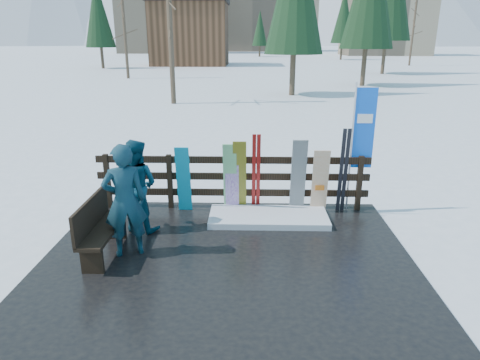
{
  "coord_description": "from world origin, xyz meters",
  "views": [
    {
      "loc": [
        0.37,
        -6.15,
        3.46
      ],
      "look_at": [
        0.18,
        1.0,
        1.1
      ],
      "focal_mm": 32.0,
      "sensor_mm": 36.0,
      "label": 1
    }
  ],
  "objects_px": {
    "snowboard_0": "(184,180)",
    "rental_flag": "(361,133)",
    "snowboard_1": "(230,178)",
    "snowboard_3": "(232,179)",
    "bench": "(99,226)",
    "snowboard_2": "(240,177)",
    "snowboard_5": "(320,182)",
    "person_back": "(136,186)",
    "person_front": "(125,201)",
    "snowboard_4": "(298,177)"
  },
  "relations": [
    {
      "from": "snowboard_0",
      "to": "rental_flag",
      "type": "xyz_separation_m",
      "value": [
        3.53,
        0.27,
        0.91
      ]
    },
    {
      "from": "snowboard_1",
      "to": "snowboard_3",
      "type": "height_order",
      "value": "snowboard_1"
    },
    {
      "from": "snowboard_1",
      "to": "snowboard_0",
      "type": "bearing_deg",
      "value": 180.0
    },
    {
      "from": "bench",
      "to": "rental_flag",
      "type": "bearing_deg",
      "value": 24.67
    },
    {
      "from": "snowboard_1",
      "to": "snowboard_2",
      "type": "height_order",
      "value": "snowboard_2"
    },
    {
      "from": "snowboard_1",
      "to": "bench",
      "type": "bearing_deg",
      "value": -137.64
    },
    {
      "from": "snowboard_0",
      "to": "snowboard_1",
      "type": "bearing_deg",
      "value": -0.0
    },
    {
      "from": "snowboard_5",
      "to": "snowboard_3",
      "type": "bearing_deg",
      "value": -180.0
    },
    {
      "from": "person_back",
      "to": "snowboard_3",
      "type": "bearing_deg",
      "value": -137.72
    },
    {
      "from": "person_back",
      "to": "snowboard_0",
      "type": "bearing_deg",
      "value": -114.81
    },
    {
      "from": "snowboard_3",
      "to": "snowboard_5",
      "type": "xyz_separation_m",
      "value": [
        1.76,
        0.0,
        -0.06
      ]
    },
    {
      "from": "snowboard_1",
      "to": "person_front",
      "type": "distance_m",
      "value": 2.43
    },
    {
      "from": "person_back",
      "to": "snowboard_2",
      "type": "bearing_deg",
      "value": -139.65
    },
    {
      "from": "snowboard_0",
      "to": "rental_flag",
      "type": "height_order",
      "value": "rental_flag"
    },
    {
      "from": "snowboard_4",
      "to": "snowboard_5",
      "type": "xyz_separation_m",
      "value": [
        0.44,
        0.0,
        -0.11
      ]
    },
    {
      "from": "snowboard_2",
      "to": "bench",
      "type": "bearing_deg",
      "value": -140.23
    },
    {
      "from": "bench",
      "to": "snowboard_0",
      "type": "xyz_separation_m",
      "value": [
        1.1,
        1.86,
        0.18
      ]
    },
    {
      "from": "snowboard_4",
      "to": "person_front",
      "type": "relative_size",
      "value": 0.84
    },
    {
      "from": "snowboard_1",
      "to": "rental_flag",
      "type": "relative_size",
      "value": 0.58
    },
    {
      "from": "snowboard_0",
      "to": "snowboard_5",
      "type": "relative_size",
      "value": 1.05
    },
    {
      "from": "rental_flag",
      "to": "bench",
      "type": "bearing_deg",
      "value": -155.33
    },
    {
      "from": "bench",
      "to": "person_back",
      "type": "height_order",
      "value": "person_back"
    },
    {
      "from": "bench",
      "to": "person_back",
      "type": "xyz_separation_m",
      "value": [
        0.37,
        1.01,
        0.34
      ]
    },
    {
      "from": "bench",
      "to": "snowboard_0",
      "type": "bearing_deg",
      "value": 59.33
    },
    {
      "from": "snowboard_5",
      "to": "person_back",
      "type": "relative_size",
      "value": 0.79
    },
    {
      "from": "snowboard_1",
      "to": "snowboard_3",
      "type": "relative_size",
      "value": 1.02
    },
    {
      "from": "snowboard_0",
      "to": "bench",
      "type": "bearing_deg",
      "value": -120.67
    },
    {
      "from": "snowboard_2",
      "to": "rental_flag",
      "type": "xyz_separation_m",
      "value": [
        2.4,
        0.27,
        0.84
      ]
    },
    {
      "from": "bench",
      "to": "snowboard_3",
      "type": "bearing_deg",
      "value": 41.8
    },
    {
      "from": "snowboard_2",
      "to": "person_back",
      "type": "xyz_separation_m",
      "value": [
        -1.86,
        -0.85,
        0.09
      ]
    },
    {
      "from": "snowboard_2",
      "to": "person_front",
      "type": "relative_size",
      "value": 0.84
    },
    {
      "from": "snowboard_4",
      "to": "snowboard_1",
      "type": "bearing_deg",
      "value": 180.0
    },
    {
      "from": "person_front",
      "to": "bench",
      "type": "bearing_deg",
      "value": -17.26
    },
    {
      "from": "snowboard_0",
      "to": "snowboard_1",
      "type": "distance_m",
      "value": 0.94
    },
    {
      "from": "snowboard_1",
      "to": "rental_flag",
      "type": "xyz_separation_m",
      "value": [
        2.6,
        0.27,
        0.87
      ]
    },
    {
      "from": "snowboard_5",
      "to": "snowboard_4",
      "type": "bearing_deg",
      "value": -180.0
    },
    {
      "from": "snowboard_2",
      "to": "snowboard_0",
      "type": "bearing_deg",
      "value": -180.0
    },
    {
      "from": "snowboard_2",
      "to": "person_front",
      "type": "xyz_separation_m",
      "value": [
        -1.79,
        -1.82,
        0.17
      ]
    },
    {
      "from": "person_front",
      "to": "person_back",
      "type": "distance_m",
      "value": 0.97
    },
    {
      "from": "bench",
      "to": "person_back",
      "type": "distance_m",
      "value": 1.13
    },
    {
      "from": "snowboard_0",
      "to": "person_back",
      "type": "relative_size",
      "value": 0.82
    },
    {
      "from": "snowboard_4",
      "to": "rental_flag",
      "type": "xyz_separation_m",
      "value": [
        1.23,
        0.27,
        0.83
      ]
    },
    {
      "from": "bench",
      "to": "rental_flag",
      "type": "distance_m",
      "value": 5.22
    },
    {
      "from": "snowboard_2",
      "to": "snowboard_5",
      "type": "distance_m",
      "value": 1.61
    },
    {
      "from": "snowboard_0",
      "to": "person_front",
      "type": "bearing_deg",
      "value": -109.81
    },
    {
      "from": "snowboard_2",
      "to": "snowboard_4",
      "type": "xyz_separation_m",
      "value": [
        1.17,
        -0.0,
        0.01
      ]
    },
    {
      "from": "snowboard_3",
      "to": "snowboard_4",
      "type": "relative_size",
      "value": 0.94
    },
    {
      "from": "snowboard_0",
      "to": "rental_flag",
      "type": "distance_m",
      "value": 3.66
    },
    {
      "from": "bench",
      "to": "snowboard_2",
      "type": "bearing_deg",
      "value": 39.77
    },
    {
      "from": "snowboard_3",
      "to": "snowboard_5",
      "type": "distance_m",
      "value": 1.76
    }
  ]
}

